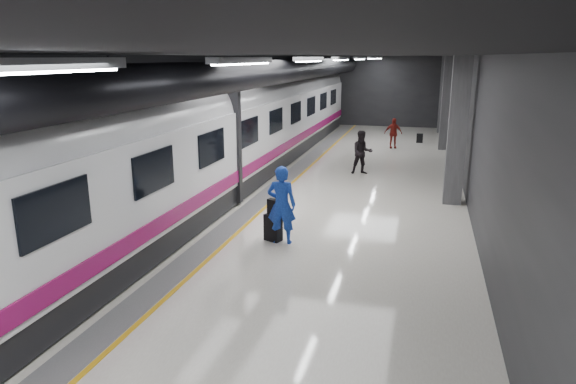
% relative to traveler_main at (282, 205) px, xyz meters
% --- Properties ---
extents(ground, '(40.00, 40.00, 0.00)m').
position_rel_traveler_main_xyz_m(ground, '(-0.35, 2.82, -0.97)').
color(ground, silver).
rests_on(ground, ground).
extents(platform_hall, '(10.02, 40.02, 4.51)m').
position_rel_traveler_main_xyz_m(platform_hall, '(-0.64, 3.78, 2.57)').
color(platform_hall, black).
rests_on(platform_hall, ground).
extents(train, '(3.05, 38.00, 4.05)m').
position_rel_traveler_main_xyz_m(train, '(-3.60, 2.82, 1.10)').
color(train, black).
rests_on(train, ground).
extents(traveler_main, '(0.74, 0.51, 1.94)m').
position_rel_traveler_main_xyz_m(traveler_main, '(0.00, 0.00, 0.00)').
color(traveler_main, blue).
rests_on(traveler_main, ground).
extents(suitcase_main, '(0.48, 0.39, 0.68)m').
position_rel_traveler_main_xyz_m(suitcase_main, '(-0.24, 0.09, -0.63)').
color(suitcase_main, black).
rests_on(suitcase_main, ground).
extents(shoulder_bag, '(0.33, 0.27, 0.39)m').
position_rel_traveler_main_xyz_m(shoulder_bag, '(-0.24, 0.10, -0.10)').
color(shoulder_bag, black).
rests_on(shoulder_bag, suitcase_main).
extents(traveler_far_a, '(0.99, 0.88, 1.70)m').
position_rel_traveler_main_xyz_m(traveler_far_a, '(0.93, 8.19, -0.12)').
color(traveler_far_a, black).
rests_on(traveler_far_a, ground).
extents(traveler_far_b, '(0.94, 0.57, 1.50)m').
position_rel_traveler_main_xyz_m(traveler_far_b, '(1.70, 14.49, -0.22)').
color(traveler_far_b, maroon).
rests_on(traveler_far_b, ground).
extents(suitcase_far, '(0.33, 0.21, 0.48)m').
position_rel_traveler_main_xyz_m(suitcase_far, '(2.98, 16.54, -0.73)').
color(suitcase_far, black).
rests_on(suitcase_far, ground).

